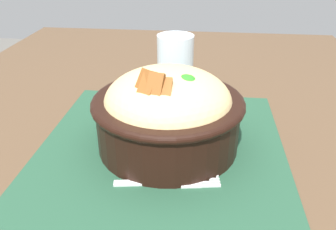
% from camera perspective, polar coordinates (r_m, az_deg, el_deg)
% --- Properties ---
extents(table, '(1.38, 0.93, 0.72)m').
position_cam_1_polar(table, '(0.55, -3.14, -10.79)').
color(table, '#4C3826').
rests_on(table, ground_plane).
extents(placemat, '(0.39, 0.36, 0.00)m').
position_cam_1_polar(placemat, '(0.51, -1.20, -5.88)').
color(placemat, '#1E422D').
rests_on(placemat, table).
extents(bowl, '(0.24, 0.24, 0.13)m').
position_cam_1_polar(bowl, '(0.49, 0.01, 0.69)').
color(bowl, black).
rests_on(bowl, placemat).
extents(fork, '(0.03, 0.14, 0.00)m').
position_cam_1_polar(fork, '(0.45, 0.74, -10.94)').
color(fork, silver).
rests_on(fork, placemat).
extents(drinking_glass, '(0.07, 0.07, 0.11)m').
position_cam_1_polar(drinking_glass, '(0.71, 1.20, 8.14)').
color(drinking_glass, silver).
rests_on(drinking_glass, table).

